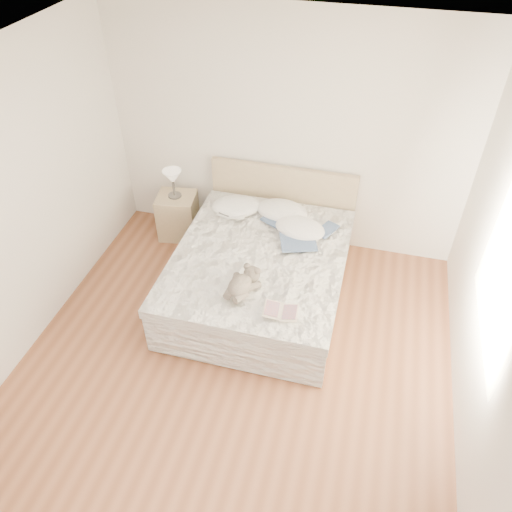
# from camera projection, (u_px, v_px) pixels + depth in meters

# --- Properties ---
(floor) EXTENTS (4.00, 4.50, 0.00)m
(floor) POSITION_uv_depth(u_px,v_px,m) (229.00, 378.00, 4.63)
(floor) COLOR brown
(floor) RESTS_ON ground
(ceiling) EXTENTS (4.00, 4.50, 0.00)m
(ceiling) POSITION_uv_depth(u_px,v_px,m) (213.00, 97.00, 2.88)
(ceiling) COLOR white
(ceiling) RESTS_ON ground
(wall_back) EXTENTS (4.00, 0.02, 2.70)m
(wall_back) POSITION_uv_depth(u_px,v_px,m) (286.00, 136.00, 5.41)
(wall_back) COLOR silver
(wall_back) RESTS_ON ground
(wall_right) EXTENTS (0.02, 4.50, 2.70)m
(wall_right) POSITION_uv_depth(u_px,v_px,m) (505.00, 321.00, 3.36)
(wall_right) COLOR silver
(wall_right) RESTS_ON ground
(window) EXTENTS (0.02, 1.30, 1.10)m
(window) POSITION_uv_depth(u_px,v_px,m) (503.00, 280.00, 3.52)
(window) COLOR white
(window) RESTS_ON wall_right
(bed) EXTENTS (1.72, 2.14, 1.00)m
(bed) POSITION_uv_depth(u_px,v_px,m) (261.00, 270.00, 5.31)
(bed) COLOR tan
(bed) RESTS_ON floor
(nightstand) EXTENTS (0.50, 0.46, 0.56)m
(nightstand) POSITION_uv_depth(u_px,v_px,m) (178.00, 216.00, 6.11)
(nightstand) COLOR tan
(nightstand) RESTS_ON floor
(table_lamp) EXTENTS (0.26, 0.26, 0.35)m
(table_lamp) POSITION_uv_depth(u_px,v_px,m) (173.00, 178.00, 5.77)
(table_lamp) COLOR #504B45
(table_lamp) RESTS_ON nightstand
(pillow_left) EXTENTS (0.64, 0.53, 0.17)m
(pillow_left) POSITION_uv_depth(u_px,v_px,m) (236.00, 206.00, 5.64)
(pillow_left) COLOR white
(pillow_left) RESTS_ON bed
(pillow_middle) EXTENTS (0.63, 0.48, 0.17)m
(pillow_middle) POSITION_uv_depth(u_px,v_px,m) (282.00, 211.00, 5.56)
(pillow_middle) COLOR white
(pillow_middle) RESTS_ON bed
(pillow_right) EXTENTS (0.61, 0.49, 0.16)m
(pillow_right) POSITION_uv_depth(u_px,v_px,m) (300.00, 228.00, 5.32)
(pillow_right) COLOR white
(pillow_right) RESTS_ON bed
(blouse) EXTENTS (0.74, 0.76, 0.02)m
(blouse) POSITION_uv_depth(u_px,v_px,m) (297.00, 235.00, 5.25)
(blouse) COLOR navy
(blouse) RESTS_ON bed
(photo_book) EXTENTS (0.36, 0.27, 0.02)m
(photo_book) POSITION_uv_depth(u_px,v_px,m) (234.00, 213.00, 5.55)
(photo_book) COLOR silver
(photo_book) RESTS_ON bed
(childrens_book) EXTENTS (0.34, 0.24, 0.02)m
(childrens_book) POSITION_uv_depth(u_px,v_px,m) (281.00, 312.00, 4.41)
(childrens_book) COLOR beige
(childrens_book) RESTS_ON bed
(teddy_bear) EXTENTS (0.35, 0.43, 0.20)m
(teddy_bear) POSITION_uv_depth(u_px,v_px,m) (240.00, 291.00, 4.58)
(teddy_bear) COLOR #685C50
(teddy_bear) RESTS_ON bed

